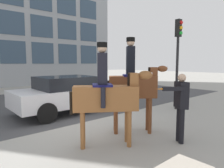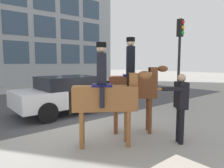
# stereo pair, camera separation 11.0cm
# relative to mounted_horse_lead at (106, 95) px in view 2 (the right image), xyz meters

# --- Properties ---
(ground_plane) EXTENTS (80.00, 80.00, 0.00)m
(ground_plane) POSITION_rel_mounted_horse_lead_xyz_m (0.55, 1.48, -1.25)
(ground_plane) COLOR #9E9B93
(road_surface) EXTENTS (22.92, 8.50, 0.01)m
(road_surface) POSITION_rel_mounted_horse_lead_xyz_m (0.55, 6.23, -1.25)
(road_surface) COLOR #444447
(road_surface) RESTS_ON ground_plane
(mounted_horse_lead) EXTENTS (1.76, 1.35, 2.49)m
(mounted_horse_lead) POSITION_rel_mounted_horse_lead_xyz_m (0.00, 0.00, 0.00)
(mounted_horse_lead) COLOR brown
(mounted_horse_lead) RESTS_ON ground_plane
(mounted_horse_companion) EXTENTS (1.49, 1.30, 2.72)m
(mounted_horse_companion) POSITION_rel_mounted_horse_lead_xyz_m (1.18, 0.23, 0.15)
(mounted_horse_companion) COLOR brown
(mounted_horse_companion) RESTS_ON ground_plane
(pedestrian_bystander) EXTENTS (0.90, 0.51, 1.75)m
(pedestrian_bystander) POSITION_rel_mounted_horse_lead_xyz_m (1.49, -1.07, -0.22)
(pedestrian_bystander) COLOR black
(pedestrian_bystander) RESTS_ON ground_plane
(street_car_near_lane) EXTENTS (4.26, 2.06, 1.47)m
(street_car_near_lane) POSITION_rel_mounted_horse_lead_xyz_m (0.91, 3.62, -0.47)
(street_car_near_lane) COLOR silver
(street_car_near_lane) RESTS_ON ground_plane
(traffic_light) EXTENTS (0.24, 0.29, 3.83)m
(traffic_light) POSITION_rel_mounted_horse_lead_xyz_m (4.75, 0.98, 1.33)
(traffic_light) COLOR black
(traffic_light) RESTS_ON ground_plane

